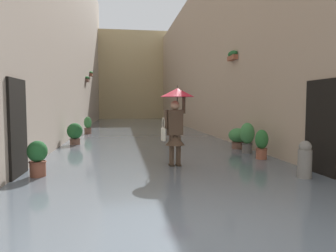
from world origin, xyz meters
TOP-DOWN VIEW (x-y plane):
  - ground_plane at (0.00, -14.83)m, footprint 74.15×74.15m
  - flood_water at (0.00, -14.83)m, footprint 7.55×35.66m
  - building_facade_left at (-4.28, -14.82)m, footprint 2.04×33.66m
  - building_facade_right at (4.28, -14.83)m, footprint 2.04×33.66m
  - building_facade_far at (0.00, -30.56)m, footprint 10.35×1.80m
  - person_wading at (-0.27, -4.41)m, footprint 0.87×0.87m
  - potted_plant_near_right at (2.91, -9.12)m, footprint 0.60×0.60m
  - potted_plant_mid_left at (-2.91, -6.08)m, footprint 0.46×0.46m
  - potted_plant_far_right at (2.93, -3.70)m, footprint 0.43×0.43m
  - potted_plant_far_left at (-3.00, -7.11)m, footprint 0.67×0.67m
  - potted_plant_mid_right at (2.86, -13.49)m, footprint 0.40×0.40m
  - potted_plant_near_left at (-2.88, -4.99)m, footprint 0.37×0.37m
  - mooring_bollard at (-2.78, -2.70)m, footprint 0.29×0.29m

SIDE VIEW (x-z plane):
  - ground_plane at x=0.00m, z-range 0.00..0.00m
  - flood_water at x=0.00m, z-range 0.00..0.06m
  - mooring_bollard at x=-2.78m, z-range 0.00..0.87m
  - potted_plant_far_left at x=-3.00m, z-range 0.07..0.85m
  - potted_plant_far_right at x=2.93m, z-range 0.05..0.90m
  - potted_plant_near_left at x=-2.88m, z-range 0.04..0.95m
  - potted_plant_mid_right at x=2.86m, z-range 0.02..0.99m
  - potted_plant_near_right at x=2.91m, z-range 0.06..0.96m
  - potted_plant_mid_left at x=-2.91m, z-range 0.08..1.12m
  - person_wading at x=-0.27m, z-range 0.35..2.47m
  - building_facade_left at x=-4.28m, z-range 0.00..8.61m
  - building_facade_far at x=0.00m, z-range 0.00..9.33m
  - building_facade_right at x=4.28m, z-range 0.00..12.29m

